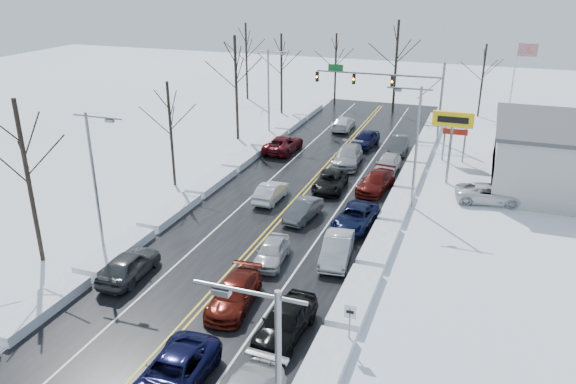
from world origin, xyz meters
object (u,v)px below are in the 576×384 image
at_px(traffic_signal_mast, 391,85).
at_px(oncoming_car_0, 271,200).
at_px(flagpole, 514,85).
at_px(tires_plus_sign, 453,124).

relative_size(traffic_signal_mast, oncoming_car_0, 3.13).
bearing_deg(traffic_signal_mast, oncoming_car_0, -104.42).
height_order(traffic_signal_mast, flagpole, flagpole).
relative_size(tires_plus_sign, flagpole, 0.60).
distance_m(tires_plus_sign, flagpole, 14.79).
relative_size(traffic_signal_mast, flagpole, 1.33).
distance_m(tires_plus_sign, oncoming_car_0, 15.73).
bearing_deg(tires_plus_sign, traffic_signal_mast, 120.46).
bearing_deg(oncoming_car_0, flagpole, -126.24).
height_order(tires_plus_sign, flagpole, flagpole).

